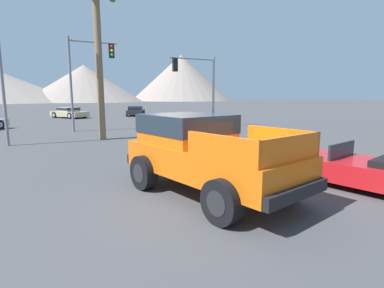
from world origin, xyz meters
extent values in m
plane|color=#424244|center=(0.00, 0.00, 0.00)|extent=(320.00, 320.00, 0.00)
cube|color=orange|center=(-0.02, -0.13, 0.82)|extent=(2.94, 4.76, 0.66)
cube|color=orange|center=(-0.23, 0.73, 1.51)|extent=(2.20, 2.31, 0.72)
cube|color=#1E2833|center=(-0.23, 0.73, 1.64)|extent=(2.24, 2.36, 0.46)
cube|color=orange|center=(-0.63, -1.55, 1.39)|extent=(0.50, 1.74, 0.48)
cube|color=orange|center=(1.18, -1.11, 1.39)|extent=(0.50, 1.74, 0.48)
cube|color=orange|center=(0.47, -2.15, 1.39)|extent=(1.83, 0.52, 0.48)
cube|color=black|center=(-0.56, 2.07, 0.61)|extent=(1.89, 0.61, 0.24)
cube|color=black|center=(0.52, -2.33, 0.61)|extent=(1.89, 0.61, 0.24)
cylinder|color=black|center=(-1.32, 0.97, 0.43)|extent=(0.51, 0.91, 0.86)
cylinder|color=#232326|center=(-1.32, 0.97, 0.43)|extent=(0.44, 0.54, 0.47)
cylinder|color=black|center=(0.63, 1.44, 0.43)|extent=(0.51, 0.91, 0.86)
cylinder|color=#232326|center=(0.63, 1.44, 0.43)|extent=(0.44, 0.54, 0.47)
cylinder|color=black|center=(-0.67, -1.70, 0.43)|extent=(0.51, 0.91, 0.86)
cylinder|color=#232326|center=(-0.67, -1.70, 0.43)|extent=(0.44, 0.54, 0.47)
cylinder|color=black|center=(1.28, -1.22, 0.43)|extent=(0.51, 0.91, 0.86)
cylinder|color=#232326|center=(1.28, -1.22, 0.43)|extent=(0.44, 0.54, 0.47)
cube|color=red|center=(3.78, -1.21, 0.43)|extent=(2.73, 4.41, 0.51)
cube|color=#1E2833|center=(3.66, -0.77, 0.89)|extent=(1.44, 0.44, 0.41)
cylinder|color=black|center=(2.65, -0.19, 0.32)|extent=(0.37, 0.67, 0.63)
cylinder|color=#9E9EA3|center=(2.65, -0.19, 0.32)|extent=(0.31, 0.39, 0.35)
cylinder|color=black|center=(4.26, 0.23, 0.32)|extent=(0.37, 0.67, 0.63)
cylinder|color=#9E9EA3|center=(4.26, 0.23, 0.32)|extent=(0.31, 0.39, 0.35)
cube|color=tan|center=(-1.16, 28.36, 0.44)|extent=(3.78, 4.51, 0.52)
cube|color=tan|center=(-1.21, 28.45, 0.91)|extent=(2.30, 2.35, 0.43)
cube|color=#1E2833|center=(-1.21, 28.45, 0.96)|extent=(2.35, 2.39, 0.26)
cylinder|color=black|center=(0.28, 27.74, 0.33)|extent=(0.53, 0.67, 0.65)
cylinder|color=#9E9EA3|center=(0.28, 27.74, 0.33)|extent=(0.39, 0.43, 0.36)
cylinder|color=black|center=(-1.22, 26.80, 0.33)|extent=(0.53, 0.67, 0.65)
cylinder|color=#9E9EA3|center=(-1.22, 26.80, 0.33)|extent=(0.39, 0.43, 0.36)
cylinder|color=black|center=(-1.10, 29.93, 0.33)|extent=(0.53, 0.67, 0.65)
cylinder|color=#9E9EA3|center=(-1.10, 29.93, 0.33)|extent=(0.39, 0.43, 0.36)
cylinder|color=black|center=(-2.59, 28.98, 0.33)|extent=(0.53, 0.67, 0.65)
cylinder|color=#9E9EA3|center=(-2.59, 28.98, 0.33)|extent=(0.39, 0.43, 0.36)
cube|color=#232328|center=(6.27, 29.06, 0.43)|extent=(3.18, 4.61, 0.50)
cube|color=#232328|center=(6.23, 28.96, 0.90)|extent=(2.13, 2.23, 0.43)
cube|color=#1E2833|center=(6.23, 28.96, 0.95)|extent=(2.17, 2.27, 0.26)
cylinder|color=black|center=(5.90, 30.60, 0.33)|extent=(0.43, 0.69, 0.66)
cylinder|color=#9E9EA3|center=(5.90, 30.60, 0.33)|extent=(0.34, 0.42, 0.36)
cylinder|color=black|center=(7.54, 29.99, 0.33)|extent=(0.43, 0.69, 0.66)
cylinder|color=#9E9EA3|center=(7.54, 29.99, 0.33)|extent=(0.34, 0.42, 0.36)
cylinder|color=black|center=(4.99, 28.13, 0.33)|extent=(0.43, 0.69, 0.66)
cylinder|color=#9E9EA3|center=(4.99, 28.13, 0.33)|extent=(0.34, 0.42, 0.36)
cylinder|color=black|center=(6.63, 27.52, 0.33)|extent=(0.43, 0.69, 0.66)
cylinder|color=#9E9EA3|center=(6.63, 27.52, 0.33)|extent=(0.34, 0.42, 0.36)
cylinder|color=slate|center=(-1.84, 14.98, 3.03)|extent=(0.16, 0.16, 6.05)
cylinder|color=slate|center=(-0.32, 14.98, 5.80)|extent=(3.04, 0.11, 0.11)
cube|color=black|center=(0.84, 14.98, 5.30)|extent=(0.34, 0.26, 0.90)
sphere|color=red|center=(0.84, 14.83, 5.57)|extent=(0.20, 0.20, 0.20)
sphere|color=orange|center=(0.84, 14.83, 5.30)|extent=(0.20, 0.20, 0.20)
sphere|color=green|center=(0.84, 14.83, 5.03)|extent=(0.20, 0.20, 0.20)
cylinder|color=slate|center=(8.12, 13.84, 2.61)|extent=(0.16, 0.16, 5.23)
cylinder|color=slate|center=(6.34, 13.84, 4.98)|extent=(3.57, 0.11, 0.11)
cube|color=black|center=(4.98, 13.84, 4.48)|extent=(0.34, 0.26, 0.90)
sphere|color=red|center=(4.98, 13.99, 4.75)|extent=(0.20, 0.20, 0.20)
sphere|color=orange|center=(4.98, 13.99, 4.48)|extent=(0.20, 0.20, 0.20)
sphere|color=green|center=(4.98, 13.99, 4.21)|extent=(0.20, 0.20, 0.20)
cylinder|color=brown|center=(-0.75, 10.44, 4.15)|extent=(0.36, 0.48, 8.30)
cone|color=gray|center=(11.34, 122.15, 7.24)|extent=(46.01, 46.01, 14.48)
cone|color=gray|center=(57.03, 129.73, 10.92)|extent=(48.54, 48.54, 21.83)
camera|label=1|loc=(-3.43, -6.11, 2.32)|focal=28.00mm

